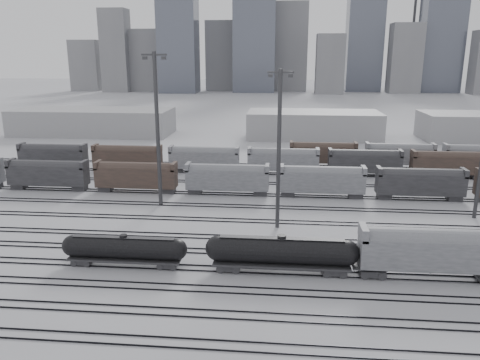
# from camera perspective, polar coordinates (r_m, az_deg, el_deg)

# --- Properties ---
(ground) EXTENTS (900.00, 900.00, 0.00)m
(ground) POSITION_cam_1_polar(r_m,az_deg,el_deg) (55.25, 3.90, -11.53)
(ground) COLOR silver
(ground) RESTS_ON ground
(tracks) EXTENTS (220.00, 71.50, 0.16)m
(tracks) POSITION_cam_1_polar(r_m,az_deg,el_deg) (71.31, 4.30, -5.20)
(tracks) COLOR black
(tracks) RESTS_ON ground
(tank_car_a) EXTENTS (15.34, 2.56, 3.79)m
(tank_car_a) POSITION_cam_1_polar(r_m,az_deg,el_deg) (58.29, -13.93, -8.12)
(tank_car_a) COLOR #252528
(tank_car_a) RESTS_ON ground
(tank_car_b) EXTENTS (17.84, 2.97, 4.41)m
(tank_car_b) POSITION_cam_1_polar(r_m,az_deg,el_deg) (55.06, 5.08, -8.71)
(tank_car_b) COLOR #252528
(tank_car_b) RESTS_ON ground
(hopper_car_a) EXTENTS (16.28, 3.23, 5.82)m
(hopper_car_a) POSITION_cam_1_polar(r_m,az_deg,el_deg) (57.24, 22.46, -7.77)
(hopper_car_a) COLOR #252528
(hopper_car_a) RESTS_ON ground
(light_mast_b) EXTENTS (4.03, 0.65, 25.21)m
(light_mast_b) POSITION_cam_1_polar(r_m,az_deg,el_deg) (77.63, -10.04, 6.41)
(light_mast_b) COLOR #363639
(light_mast_b) RESTS_ON ground
(light_mast_c) EXTENTS (3.66, 0.58, 22.85)m
(light_mast_c) POSITION_cam_1_polar(r_m,az_deg,el_deg) (66.42, 4.77, 4.07)
(light_mast_c) COLOR #363639
(light_mast_c) RESTS_ON ground
(bg_string_near) EXTENTS (151.00, 3.00, 5.60)m
(bg_string_near) POSITION_cam_1_polar(r_m,az_deg,el_deg) (84.62, 9.96, -0.20)
(bg_string_near) COLOR gray
(bg_string_near) RESTS_ON ground
(bg_string_mid) EXTENTS (151.00, 3.00, 5.60)m
(bg_string_mid) POSITION_cam_1_polar(r_m,az_deg,el_deg) (101.31, 14.94, 2.02)
(bg_string_mid) COLOR #252528
(bg_string_mid) RESTS_ON ground
(bg_string_far) EXTENTS (66.00, 3.00, 5.60)m
(bg_string_far) POSITION_cam_1_polar(r_m,az_deg,el_deg) (113.09, 23.07, 2.64)
(bg_string_far) COLOR #4D3931
(bg_string_far) RESTS_ON ground
(warehouse_left) EXTENTS (50.00, 18.00, 8.00)m
(warehouse_left) POSITION_cam_1_polar(r_m,az_deg,el_deg) (158.13, -17.48, 6.79)
(warehouse_left) COLOR #98989A
(warehouse_left) RESTS_ON ground
(warehouse_mid) EXTENTS (40.00, 18.00, 8.00)m
(warehouse_mid) POSITION_cam_1_polar(r_m,az_deg,el_deg) (146.19, 8.93, 6.68)
(warehouse_mid) COLOR #98989A
(warehouse_mid) RESTS_ON ground
(skyline) EXTENTS (316.00, 22.40, 95.00)m
(skyline) POSITION_cam_1_polar(r_m,az_deg,el_deg) (329.75, 7.40, 16.61)
(skyline) COLOR gray
(skyline) RESTS_ON ground
(crane_left) EXTENTS (42.00, 1.80, 100.00)m
(crane_left) POSITION_cam_1_polar(r_m,az_deg,el_deg) (357.20, 0.62, 20.23)
(crane_left) COLOR #363639
(crane_left) RESTS_ON ground
(crane_right) EXTENTS (42.00, 1.80, 100.00)m
(crane_right) POSITION_cam_1_polar(r_m,az_deg,el_deg) (367.24, 20.78, 19.18)
(crane_right) COLOR #363639
(crane_right) RESTS_ON ground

